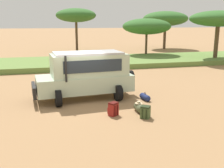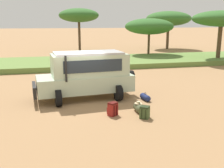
{
  "view_description": "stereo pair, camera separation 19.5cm",
  "coord_description": "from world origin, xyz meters",
  "px_view_note": "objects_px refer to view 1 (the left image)",
  "views": [
    {
      "loc": [
        -1.58,
        -12.78,
        3.94
      ],
      "look_at": [
        1.46,
        -0.79,
        1.0
      ],
      "focal_mm": 42.0,
      "sensor_mm": 36.0,
      "label": 1
    },
    {
      "loc": [
        -1.39,
        -12.82,
        3.94
      ],
      "look_at": [
        1.46,
        -0.79,
        1.0
      ],
      "focal_mm": 42.0,
      "sensor_mm": 36.0,
      "label": 2
    }
  ],
  "objects_px": {
    "duffel_bag_soft_canvas": "(145,97)",
    "acacia_tree_left_mid": "(147,26)",
    "duffel_bag_low_black_case": "(139,108)",
    "acacia_tree_centre_back": "(218,19)",
    "acacia_tree_right_mid": "(165,19)",
    "backpack_beside_front_wheel": "(113,109)",
    "acacia_tree_far_left": "(76,15)",
    "backpack_cluster_center": "(145,112)",
    "safari_vehicle": "(87,74)"
  },
  "relations": [
    {
      "from": "duffel_bag_soft_canvas",
      "to": "acacia_tree_left_mid",
      "type": "relative_size",
      "value": 0.17
    },
    {
      "from": "duffel_bag_low_black_case",
      "to": "duffel_bag_soft_canvas",
      "type": "xyz_separation_m",
      "value": [
        0.91,
        1.66,
        -0.03
      ]
    },
    {
      "from": "acacia_tree_centre_back",
      "to": "acacia_tree_right_mid",
      "type": "distance_m",
      "value": 13.63
    },
    {
      "from": "acacia_tree_left_mid",
      "to": "backpack_beside_front_wheel",
      "type": "bearing_deg",
      "value": -115.63
    },
    {
      "from": "duffel_bag_soft_canvas",
      "to": "acacia_tree_far_left",
      "type": "relative_size",
      "value": 0.16
    },
    {
      "from": "duffel_bag_soft_canvas",
      "to": "acacia_tree_left_mid",
      "type": "height_order",
      "value": "acacia_tree_left_mid"
    },
    {
      "from": "acacia_tree_right_mid",
      "to": "backpack_cluster_center",
      "type": "bearing_deg",
      "value": -116.68
    },
    {
      "from": "acacia_tree_right_mid",
      "to": "acacia_tree_left_mid",
      "type": "bearing_deg",
      "value": -125.68
    },
    {
      "from": "acacia_tree_centre_back",
      "to": "duffel_bag_soft_canvas",
      "type": "bearing_deg",
      "value": -137.45
    },
    {
      "from": "duffel_bag_low_black_case",
      "to": "duffel_bag_soft_canvas",
      "type": "relative_size",
      "value": 0.97
    },
    {
      "from": "safari_vehicle",
      "to": "duffel_bag_soft_canvas",
      "type": "distance_m",
      "value": 3.26
    },
    {
      "from": "duffel_bag_soft_canvas",
      "to": "acacia_tree_right_mid",
      "type": "xyz_separation_m",
      "value": [
        12.51,
        24.29,
        4.23
      ]
    },
    {
      "from": "safari_vehicle",
      "to": "acacia_tree_centre_back",
      "type": "height_order",
      "value": "acacia_tree_centre_back"
    },
    {
      "from": "duffel_bag_low_black_case",
      "to": "acacia_tree_far_left",
      "type": "height_order",
      "value": "acacia_tree_far_left"
    },
    {
      "from": "acacia_tree_far_left",
      "to": "acacia_tree_centre_back",
      "type": "height_order",
      "value": "acacia_tree_far_left"
    },
    {
      "from": "backpack_cluster_center",
      "to": "acacia_tree_right_mid",
      "type": "bearing_deg",
      "value": 63.32
    },
    {
      "from": "backpack_cluster_center",
      "to": "acacia_tree_left_mid",
      "type": "distance_m",
      "value": 19.32
    },
    {
      "from": "safari_vehicle",
      "to": "acacia_tree_right_mid",
      "type": "relative_size",
      "value": 0.82
    },
    {
      "from": "safari_vehicle",
      "to": "acacia_tree_centre_back",
      "type": "distance_m",
      "value": 17.62
    },
    {
      "from": "safari_vehicle",
      "to": "acacia_tree_left_mid",
      "type": "xyz_separation_m",
      "value": [
        8.89,
        14.17,
        2.15
      ]
    },
    {
      "from": "duffel_bag_soft_canvas",
      "to": "acacia_tree_far_left",
      "type": "bearing_deg",
      "value": 91.6
    },
    {
      "from": "backpack_beside_front_wheel",
      "to": "acacia_tree_centre_back",
      "type": "relative_size",
      "value": 0.1
    },
    {
      "from": "duffel_bag_low_black_case",
      "to": "acacia_tree_centre_back",
      "type": "bearing_deg",
      "value": 44.52
    },
    {
      "from": "backpack_beside_front_wheel",
      "to": "backpack_cluster_center",
      "type": "bearing_deg",
      "value": -26.77
    },
    {
      "from": "acacia_tree_centre_back",
      "to": "acacia_tree_left_mid",
      "type": "bearing_deg",
      "value": 140.62
    },
    {
      "from": "acacia_tree_left_mid",
      "to": "acacia_tree_far_left",
      "type": "bearing_deg",
      "value": 128.26
    },
    {
      "from": "duffel_bag_low_black_case",
      "to": "acacia_tree_left_mid",
      "type": "height_order",
      "value": "acacia_tree_left_mid"
    },
    {
      "from": "safari_vehicle",
      "to": "acacia_tree_far_left",
      "type": "bearing_deg",
      "value": 84.51
    },
    {
      "from": "backpack_beside_front_wheel",
      "to": "duffel_bag_low_black_case",
      "type": "relative_size",
      "value": 0.69
    },
    {
      "from": "backpack_beside_front_wheel",
      "to": "acacia_tree_far_left",
      "type": "xyz_separation_m",
      "value": [
        1.5,
        25.62,
        4.49
      ]
    },
    {
      "from": "safari_vehicle",
      "to": "backpack_cluster_center",
      "type": "xyz_separation_m",
      "value": [
        1.92,
        -3.56,
        -1.04
      ]
    },
    {
      "from": "acacia_tree_far_left",
      "to": "backpack_cluster_center",
      "type": "bearing_deg",
      "value": -90.57
    },
    {
      "from": "acacia_tree_far_left",
      "to": "backpack_beside_front_wheel",
      "type": "bearing_deg",
      "value": -93.35
    },
    {
      "from": "safari_vehicle",
      "to": "duffel_bag_low_black_case",
      "type": "height_order",
      "value": "safari_vehicle"
    },
    {
      "from": "backpack_cluster_center",
      "to": "acacia_tree_left_mid",
      "type": "relative_size",
      "value": 0.1
    },
    {
      "from": "acacia_tree_left_mid",
      "to": "acacia_tree_centre_back",
      "type": "height_order",
      "value": "acacia_tree_centre_back"
    },
    {
      "from": "backpack_cluster_center",
      "to": "acacia_tree_centre_back",
      "type": "relative_size",
      "value": 0.09
    },
    {
      "from": "duffel_bag_low_black_case",
      "to": "acacia_tree_right_mid",
      "type": "distance_m",
      "value": 29.52
    },
    {
      "from": "backpack_beside_front_wheel",
      "to": "safari_vehicle",
      "type": "bearing_deg",
      "value": 103.09
    },
    {
      "from": "backpack_cluster_center",
      "to": "acacia_tree_right_mid",
      "type": "height_order",
      "value": "acacia_tree_right_mid"
    },
    {
      "from": "acacia_tree_left_mid",
      "to": "acacia_tree_right_mid",
      "type": "distance_m",
      "value": 11.12
    },
    {
      "from": "acacia_tree_far_left",
      "to": "acacia_tree_right_mid",
      "type": "bearing_deg",
      "value": 2.13
    },
    {
      "from": "duffel_bag_low_black_case",
      "to": "acacia_tree_left_mid",
      "type": "xyz_separation_m",
      "value": [
        6.96,
        16.96,
        3.26
      ]
    },
    {
      "from": "backpack_cluster_center",
      "to": "duffel_bag_soft_canvas",
      "type": "height_order",
      "value": "backpack_cluster_center"
    },
    {
      "from": "acacia_tree_centre_back",
      "to": "safari_vehicle",
      "type": "bearing_deg",
      "value": -146.56
    },
    {
      "from": "backpack_cluster_center",
      "to": "duffel_bag_low_black_case",
      "type": "height_order",
      "value": "backpack_cluster_center"
    },
    {
      "from": "duffel_bag_soft_canvas",
      "to": "safari_vehicle",
      "type": "bearing_deg",
      "value": 158.54
    },
    {
      "from": "backpack_cluster_center",
      "to": "duffel_bag_low_black_case",
      "type": "xyz_separation_m",
      "value": [
        0.01,
        0.78,
        -0.07
      ]
    },
    {
      "from": "safari_vehicle",
      "to": "duffel_bag_low_black_case",
      "type": "relative_size",
      "value": 6.32
    },
    {
      "from": "acacia_tree_far_left",
      "to": "acacia_tree_centre_back",
      "type": "bearing_deg",
      "value": -46.79
    }
  ]
}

